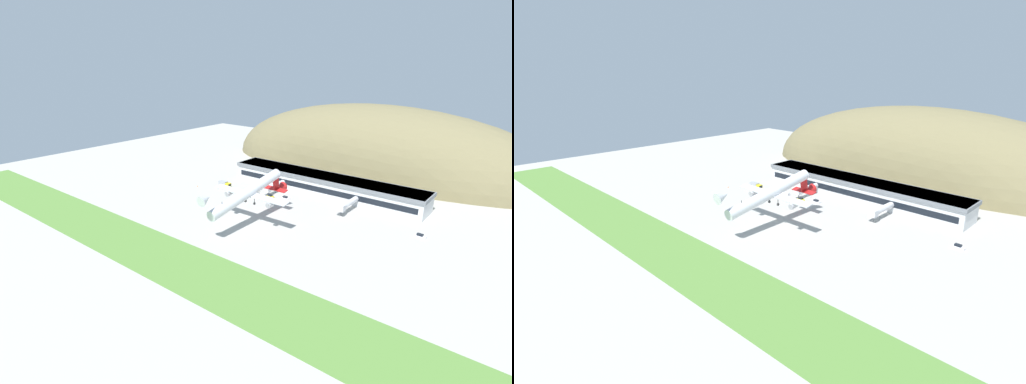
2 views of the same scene
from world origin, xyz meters
TOP-DOWN VIEW (x-y plane):
  - ground_plane at (0.00, 0.00)m, footprint 364.03×364.03m
  - grass_strip_foreground at (0.00, -44.99)m, footprint 327.63×25.14m
  - hill_backdrop at (14.21, 112.10)m, footprint 208.62×79.84m
  - terminal_building at (11.98, 50.76)m, footprint 104.29×16.41m
  - jetway_0 at (-8.35, 34.53)m, footprint 3.38×15.52m
  - jetway_1 at (33.05, 34.03)m, footprint 3.38×16.47m
  - cargo_airplane at (6.75, -4.11)m, footprint 36.71×52.86m
  - service_car_0 at (-5.87, 28.40)m, footprint 3.90×2.05m
  - service_car_1 at (1.30, 31.16)m, footprint 4.21×1.94m
  - service_car_2 at (67.63, 27.57)m, footprint 4.37×1.94m
  - fuel_truck at (-35.32, 26.62)m, footprint 7.18×2.69m
  - box_truck at (-14.93, 26.35)m, footprint 6.90×2.33m
  - traffic_cone_0 at (-47.39, 17.89)m, footprint 0.52×0.52m

SIDE VIEW (x-z plane):
  - ground_plane at x=0.00m, z-range 0.00..0.00m
  - hill_backdrop at x=14.21m, z-range -39.79..39.79m
  - grass_strip_foreground at x=0.00m, z-range 0.00..0.08m
  - traffic_cone_0 at x=-47.39m, z-range -0.01..0.57m
  - service_car_1 at x=1.30m, z-range -0.13..1.37m
  - service_car_0 at x=-5.87m, z-range -0.14..1.43m
  - service_car_2 at x=67.63m, z-range -0.14..1.51m
  - box_truck at x=-14.93m, z-range -0.09..2.98m
  - fuel_truck at x=-35.32m, z-range -0.08..3.06m
  - jetway_0 at x=-8.35m, z-range 1.28..6.71m
  - jetway_1 at x=33.05m, z-range 1.28..6.71m
  - terminal_building at x=11.98m, z-range 0.64..10.24m
  - cargo_airplane at x=6.75m, z-range 7.29..20.47m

